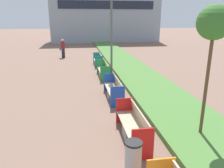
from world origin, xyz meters
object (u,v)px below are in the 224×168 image
Objects in this scene: bench_red_frame at (133,127)px; bench_green_frame at (104,71)px; pedestrian_walking at (63,48)px; bench_blue_frame at (114,91)px; sapling_tree_near at (214,25)px; bench_teal_frame at (98,61)px; litter_bin at (133,160)px; street_lamp_post at (111,7)px.

bench_green_frame is at bearing 90.00° from bench_red_frame.
bench_green_frame is 1.31× the size of pedestrian_walking.
bench_red_frame is at bearing -90.00° from bench_green_frame.
bench_green_frame is at bearing 90.00° from bench_blue_frame.
pedestrian_walking is at bearing 110.97° from bench_green_frame.
bench_red_frame is 0.57× the size of sapling_tree_near.
bench_teal_frame is 13.26m from litter_bin.
bench_teal_frame is (-0.01, 7.73, -0.01)m from bench_blue_frame.
bench_teal_frame is 0.24× the size of street_lamp_post.
bench_green_frame is 8.53m from pedestrian_walking.
bench_green_frame and bench_teal_frame have the same top height.
pedestrian_walking is (-3.65, 7.30, -3.45)m from street_lamp_post.
street_lamp_post is at bearing 84.03° from litter_bin.
bench_red_frame and bench_blue_frame have the same top height.
bench_teal_frame is 5.28m from pedestrian_walking.
litter_bin reaches higher than bench_blue_frame.
bench_blue_frame is 7.73m from bench_teal_frame.
sapling_tree_near reaches higher than pedestrian_walking.
bench_blue_frame is at bearing 118.07° from sapling_tree_near.
bench_teal_frame is 12.35m from sapling_tree_near.
pedestrian_walking is at bearing 104.22° from bench_blue_frame.
bench_blue_frame is at bearing -97.36° from street_lamp_post.
bench_teal_frame is at bearing 90.08° from bench_green_frame.
bench_red_frame is at bearing -90.01° from bench_blue_frame.
litter_bin is (-0.46, -1.78, 0.12)m from bench_red_frame.
pedestrian_walking is (-3.04, 15.75, 0.55)m from bench_red_frame.
street_lamp_post is 8.87m from pedestrian_walking.
bench_teal_frame is at bearing 88.03° from litter_bin.
bench_red_frame is 0.29× the size of street_lamp_post.
bench_blue_frame is at bearing 89.99° from bench_red_frame.
bench_teal_frame is 5.06m from street_lamp_post.
pedestrian_walking is (-3.04, 4.28, 0.56)m from bench_teal_frame.
street_lamp_post is (0.61, 4.71, 4.00)m from bench_blue_frame.
litter_bin is (-0.46, -9.59, 0.12)m from bench_green_frame.
bench_red_frame is 16.05m from pedestrian_walking.
bench_red_frame is at bearing -79.06° from pedestrian_walking.
bench_teal_frame is at bearing 100.36° from sapling_tree_near.
litter_bin is 0.24× the size of sapling_tree_near.
sapling_tree_near reaches higher than litter_bin.
bench_red_frame is 1.29× the size of pedestrian_walking.
pedestrian_walking is at bearing 116.58° from street_lamp_post.
bench_blue_frame is 1.01× the size of bench_green_frame.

